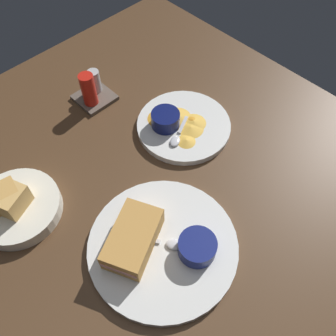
# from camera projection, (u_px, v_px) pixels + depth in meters

# --- Properties ---
(ground_plane) EXTENTS (1.10, 1.10, 0.03)m
(ground_plane) POSITION_uv_depth(u_px,v_px,m) (144.00, 195.00, 0.78)
(ground_plane) COLOR #4C331E
(plate_sandwich_main) EXTENTS (0.29, 0.29, 0.02)m
(plate_sandwich_main) POSITION_uv_depth(u_px,v_px,m) (163.00, 246.00, 0.69)
(plate_sandwich_main) COLOR silver
(plate_sandwich_main) RESTS_ON ground_plane
(sandwich_half_near) EXTENTS (0.15, 0.13, 0.05)m
(sandwich_half_near) POSITION_uv_depth(u_px,v_px,m) (133.00, 239.00, 0.66)
(sandwich_half_near) COLOR #C68C42
(sandwich_half_near) RESTS_ON plate_sandwich_main
(ramekin_dark_sauce) EXTENTS (0.07, 0.07, 0.03)m
(ramekin_dark_sauce) POSITION_uv_depth(u_px,v_px,m) (197.00, 247.00, 0.66)
(ramekin_dark_sauce) COLOR navy
(ramekin_dark_sauce) RESTS_ON plate_sandwich_main
(spoon_by_dark_ramekin) EXTENTS (0.07, 0.09, 0.01)m
(spoon_by_dark_ramekin) POSITION_uv_depth(u_px,v_px,m) (167.00, 243.00, 0.68)
(spoon_by_dark_ramekin) COLOR silver
(spoon_by_dark_ramekin) RESTS_ON plate_sandwich_main
(plate_chips_companion) EXTENTS (0.22, 0.22, 0.02)m
(plate_chips_companion) POSITION_uv_depth(u_px,v_px,m) (184.00, 126.00, 0.86)
(plate_chips_companion) COLOR silver
(plate_chips_companion) RESTS_ON ground_plane
(ramekin_light_gravy) EXTENTS (0.07, 0.07, 0.04)m
(ramekin_light_gravy) POSITION_uv_depth(u_px,v_px,m) (165.00, 119.00, 0.84)
(ramekin_light_gravy) COLOR #0C144C
(ramekin_light_gravy) RESTS_ON plate_chips_companion
(spoon_by_gravy_ramekin) EXTENTS (0.10, 0.06, 0.01)m
(spoon_by_gravy_ramekin) POSITION_uv_depth(u_px,v_px,m) (177.00, 137.00, 0.83)
(spoon_by_gravy_ramekin) COLOR silver
(spoon_by_gravy_ramekin) RESTS_ON plate_chips_companion
(plantain_chip_scatter) EXTENTS (0.12, 0.16, 0.01)m
(plantain_chip_scatter) POSITION_uv_depth(u_px,v_px,m) (182.00, 123.00, 0.85)
(plantain_chip_scatter) COLOR gold
(plantain_chip_scatter) RESTS_ON plate_chips_companion
(bread_basket_rear) EXTENTS (0.18, 0.18, 0.08)m
(bread_basket_rear) POSITION_uv_depth(u_px,v_px,m) (16.00, 206.00, 0.72)
(bread_basket_rear) COLOR silver
(bread_basket_rear) RESTS_ON ground_plane
(condiment_caddy) EXTENTS (0.09, 0.09, 0.10)m
(condiment_caddy) POSITION_uv_depth(u_px,v_px,m) (92.00, 90.00, 0.89)
(condiment_caddy) COLOR brown
(condiment_caddy) RESTS_ON ground_plane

